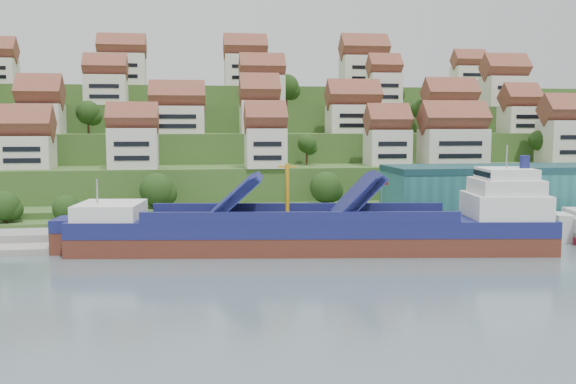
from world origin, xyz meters
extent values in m
plane|color=slate|center=(0.00, 0.00, 0.00)|extent=(300.00, 300.00, 0.00)
cube|color=gray|center=(20.00, 15.00, 1.10)|extent=(180.00, 14.00, 2.20)
cube|color=#2D4C1E|center=(0.00, 86.00, 2.00)|extent=(260.00, 128.00, 4.00)
cube|color=#2D4C1E|center=(0.00, 91.00, 5.50)|extent=(260.00, 118.00, 11.00)
cube|color=#2D4C1E|center=(0.00, 99.00, 9.00)|extent=(260.00, 102.00, 18.00)
cube|color=#2D4C1E|center=(0.00, 107.00, 12.50)|extent=(260.00, 86.00, 25.00)
cube|color=#2D4C1E|center=(0.00, 116.00, 15.50)|extent=(260.00, 68.00, 31.00)
cube|color=beige|center=(-49.30, 40.40, 14.39)|extent=(10.38, 8.57, 6.77)
cube|color=beige|center=(-27.39, 36.97, 15.21)|extent=(10.03, 7.03, 8.41)
cube|color=beige|center=(0.10, 35.29, 15.15)|extent=(8.34, 7.62, 8.31)
cube|color=beige|center=(28.32, 40.05, 14.98)|extent=(9.29, 7.73, 7.96)
cube|color=beige|center=(43.06, 38.02, 15.07)|extent=(14.24, 8.26, 8.13)
cube|color=beige|center=(72.06, 40.49, 16.04)|extent=(11.17, 8.31, 10.09)
cube|color=beige|center=(-49.30, 54.06, 21.39)|extent=(9.53, 8.98, 6.78)
cube|color=beige|center=(-18.55, 53.49, 21.20)|extent=(12.34, 7.90, 6.41)
cube|color=beige|center=(0.85, 54.06, 21.90)|extent=(9.03, 8.56, 7.81)
cube|color=beige|center=(24.46, 56.32, 21.47)|extent=(12.55, 8.36, 6.94)
cube|color=beige|center=(49.25, 55.27, 21.84)|extent=(12.64, 8.18, 7.69)
cube|color=beige|center=(68.09, 55.05, 21.33)|extent=(8.81, 8.04, 6.65)
cube|color=beige|center=(-36.73, 70.33, 28.81)|extent=(10.38, 7.30, 7.61)
cube|color=beige|center=(3.26, 70.07, 28.95)|extent=(11.33, 7.79, 7.91)
cube|color=beige|center=(36.36, 69.66, 29.41)|extent=(8.42, 7.14, 8.82)
cube|color=beige|center=(70.86, 69.16, 29.15)|extent=(11.71, 8.47, 8.29)
cube|color=beige|center=(-34.27, 87.53, 35.40)|extent=(12.78, 7.51, 8.80)
cube|color=beige|center=(0.54, 89.68, 35.62)|extent=(11.99, 8.15, 9.24)
cube|color=beige|center=(35.66, 87.82, 35.63)|extent=(13.45, 8.73, 9.26)
cube|color=beige|center=(70.94, 92.87, 34.60)|extent=(9.90, 7.05, 7.20)
ellipsoid|color=#224216|center=(11.25, 26.11, 7.55)|extent=(6.38, 6.38, 6.38)
ellipsoid|color=#224216|center=(-22.14, 26.29, 7.46)|extent=(6.74, 6.74, 6.74)
ellipsoid|color=#224216|center=(66.78, 43.11, 16.40)|extent=(4.87, 4.87, 4.87)
ellipsoid|color=#224216|center=(10.52, 43.66, 15.82)|extent=(4.25, 4.25, 4.25)
ellipsoid|color=#224216|center=(43.12, 59.83, 24.12)|extent=(4.86, 4.86, 4.86)
ellipsoid|color=#224216|center=(-54.54, 59.38, 21.85)|extent=(5.69, 5.69, 5.69)
ellipsoid|color=#224216|center=(-39.46, 57.97, 22.98)|extent=(5.65, 5.65, 5.65)
ellipsoid|color=#224216|center=(10.22, 73.21, 30.33)|extent=(6.76, 6.76, 6.76)
ellipsoid|color=#224216|center=(32.43, 75.94, 30.42)|extent=(4.96, 4.96, 4.96)
ellipsoid|color=#224216|center=(41.17, 73.97, 29.11)|extent=(4.65, 4.65, 4.65)
ellipsoid|color=#224216|center=(-48.29, 19.00, 5.78)|extent=(5.36, 5.36, 5.36)
ellipsoid|color=#224216|center=(-37.87, 19.00, 5.13)|extent=(4.79, 4.79, 4.79)
cube|color=#276B6A|center=(52.00, 17.00, 7.20)|extent=(60.00, 15.00, 10.00)
cylinder|color=gray|center=(18.00, 10.00, 6.20)|extent=(0.16, 0.16, 8.00)
cube|color=maroon|center=(18.60, 10.00, 9.80)|extent=(1.20, 0.05, 0.80)
cube|color=#59281B|center=(3.33, -0.56, 1.00)|extent=(76.22, 21.42, 4.83)
cube|color=navy|center=(3.33, -0.56, 4.15)|extent=(76.24, 21.54, 2.51)
cube|color=silver|center=(-28.27, 3.64, 6.57)|extent=(11.03, 12.19, 2.51)
cube|color=#262628|center=(1.41, -0.30, 5.41)|extent=(49.18, 16.13, 0.29)
cube|color=navy|center=(-9.12, 1.10, 8.69)|extent=(8.58, 11.53, 6.68)
cube|color=navy|center=(10.03, -1.45, 8.69)|extent=(8.22, 11.48, 7.06)
cylinder|color=orange|center=(-0.50, -0.05, 9.66)|extent=(0.76, 0.76, 8.69)
cube|color=silver|center=(33.97, -4.63, 7.25)|extent=(12.94, 12.44, 3.86)
cube|color=silver|center=(33.97, -4.63, 10.34)|extent=(10.87, 11.04, 2.42)
cube|color=silver|center=(33.97, -4.63, 12.37)|extent=(8.81, 9.64, 1.74)
cylinder|color=navy|center=(36.84, -5.01, 14.20)|extent=(1.74, 1.74, 2.13)
camera|label=1|loc=(-15.36, -99.77, 20.06)|focal=40.00mm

